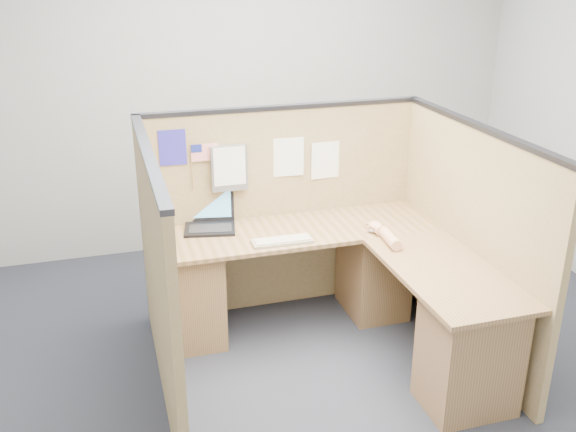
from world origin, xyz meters
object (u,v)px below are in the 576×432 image
object	(u,v)px
laptop	(208,218)
mouse	(375,229)
l_desk	(340,295)
keyboard	(282,241)

from	to	relation	value
laptop	mouse	xyz separation A→B (m)	(1.08, -0.42, -0.04)
mouse	l_desk	bearing A→B (deg)	-149.28
l_desk	laptop	size ratio (longest dim) A/B	5.01
l_desk	keyboard	size ratio (longest dim) A/B	4.83
l_desk	laptop	world-z (taller)	laptop
l_desk	laptop	bearing A→B (deg)	141.10
l_desk	mouse	size ratio (longest dim) A/B	17.54
l_desk	mouse	world-z (taller)	mouse
laptop	mouse	world-z (taller)	laptop
laptop	keyboard	xyz separation A→B (m)	(0.42, -0.42, -0.05)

